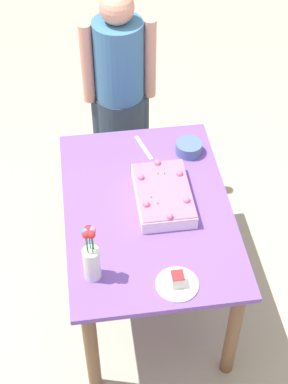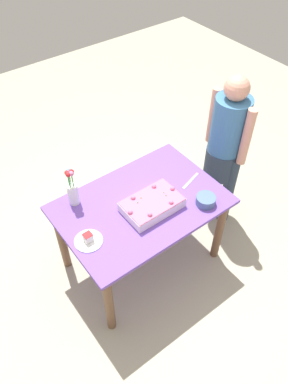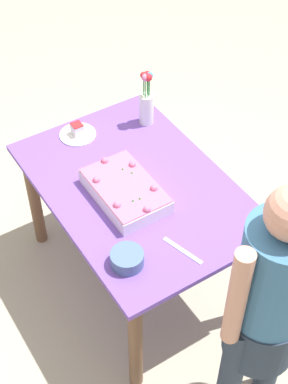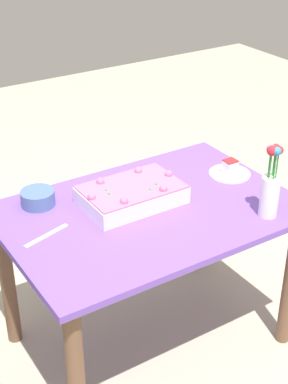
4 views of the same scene
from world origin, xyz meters
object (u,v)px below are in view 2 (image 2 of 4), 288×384
Objects in this scene: person_standing at (226,144)px; sheet_cake at (152,204)px; cake_knife at (191,181)px; serving_plate_with_slice at (88,239)px; flower_vase at (72,190)px; fruit_bowl at (206,200)px.

sheet_cake is at bearing 8.11° from person_standing.
cake_knife is (0.43, 0.04, -0.04)m from sheet_cake.
cake_knife is 0.49m from person_standing.
serving_plate_with_slice is 0.41m from flower_vase.
fruit_bowl is at bearing -122.58° from cake_knife.
cake_knife is 0.15× the size of person_standing.
fruit_bowl is at bearing -14.24° from serving_plate_with_slice.
sheet_cake reaches higher than cake_knife.
flower_vase is 1.01m from fruit_bowl.
flower_vase reaches higher than sheet_cake.
sheet_cake is 2.18× the size of serving_plate_with_slice.
sheet_cake is 2.90× the size of fruit_bowl.
flower_vase is (-0.44, 0.40, 0.09)m from sheet_cake.
person_standing is (0.47, 0.08, 0.10)m from cake_knife.
sheet_cake reaches higher than serving_plate_with_slice.
sheet_cake is at bearing 150.03° from fruit_bowl.
serving_plate_with_slice is at bearing 165.12° from cake_knife.
cake_knife is at bearing -22.46° from flower_vase.
person_standing reaches higher than serving_plate_with_slice.
sheet_cake is at bearing 169.62° from cake_knife.
person_standing is at bearing 8.11° from sheet_cake.
fruit_bowl is at bearing 31.69° from person_standing.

